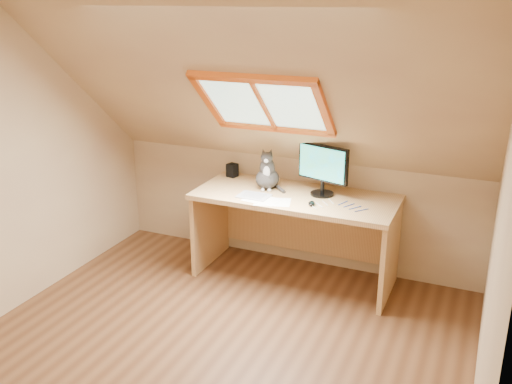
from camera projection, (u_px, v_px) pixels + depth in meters
The scene contains 10 objects.
ground at pixel (206, 358), 4.01m from camera, with size 3.50×3.50×0.00m, color brown.
room_shell at pixel (192, 166), 3.46m from camera, with size 3.52×3.52×2.41m.
desk at pixel (298, 217), 5.02m from camera, with size 1.74×0.76×0.79m.
monitor at pixel (323, 167), 4.80m from camera, with size 0.46×0.20×0.44m.
cat at pixel (267, 174), 5.00m from camera, with size 0.26×0.29×0.37m.
desk_speaker at pixel (232, 170), 5.35m from camera, with size 0.09×0.09×0.12m, color black.
graphics_tablet at pixel (254, 196), 4.84m from camera, with size 0.27×0.19×0.01m, color #B2B2B7.
mouse at pixel (312, 203), 4.64m from camera, with size 0.05×0.10×0.03m, color black.
papers at pixel (267, 202), 4.72m from camera, with size 0.33×0.27×0.00m.
cables at pixel (340, 206), 4.62m from camera, with size 0.51×0.26×0.01m.
Camera 1 is at (1.67, -2.98, 2.42)m, focal length 40.00 mm.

